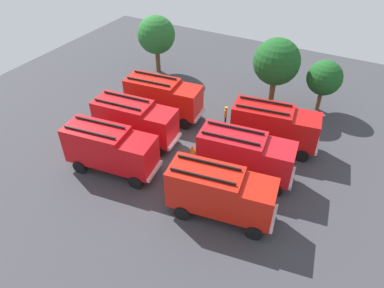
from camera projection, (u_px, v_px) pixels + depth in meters
The scene contains 14 objects.
ground_plane at pixel (192, 157), 29.32m from camera, with size 53.08×53.08×0.00m, color #38383D.
fire_truck_0 at pixel (110, 148), 26.84m from camera, with size 7.45×3.50×3.88m.
fire_truck_1 at pixel (220, 192), 23.19m from camera, with size 7.48×3.60×3.88m.
fire_truck_2 at pixel (135, 120), 29.83m from camera, with size 7.40×3.31×3.88m.
fire_truck_3 at pixel (245, 154), 26.27m from camera, with size 7.44×3.46×3.88m.
fire_truck_4 at pixel (163, 96), 32.92m from camera, with size 7.42×3.36×3.88m.
fire_truck_5 at pixel (274, 125), 29.25m from camera, with size 7.47×3.58×3.88m.
firefighter_0 at pixel (292, 128), 31.00m from camera, with size 0.44×0.48×1.74m.
firefighter_1 at pixel (226, 115), 32.54m from camera, with size 0.38×0.48×1.82m.
tree_0 at pixel (156, 35), 39.15m from camera, with size 4.18×4.18×6.48m.
tree_1 at pixel (277, 62), 33.11m from camera, with size 4.42×4.42×6.84m.
tree_2 at pixel (325, 78), 33.06m from camera, with size 3.30×3.30×5.12m.
traffic_cone_0 at pixel (184, 154), 29.05m from camera, with size 0.51×0.51×0.72m, color #F2600C.
traffic_cone_1 at pixel (192, 148), 29.70m from camera, with size 0.48×0.48×0.68m, color #F2600C.
Camera 1 is at (10.56, -19.83, 18.87)m, focal length 33.17 mm.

